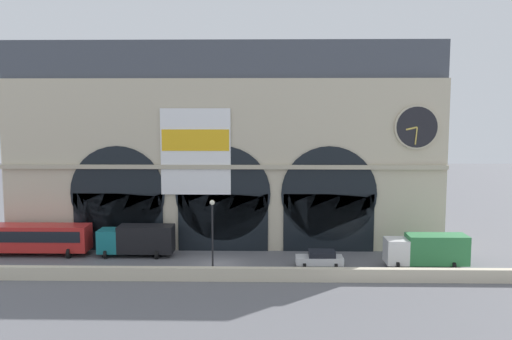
% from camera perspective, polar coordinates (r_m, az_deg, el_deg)
% --- Properties ---
extents(ground_plane, '(200.00, 200.00, 0.00)m').
position_cam_1_polar(ground_plane, '(51.01, -4.04, -10.17)').
color(ground_plane, slate).
extents(quay_parapet_wall, '(90.00, 0.70, 1.16)m').
position_cam_1_polar(quay_parapet_wall, '(46.16, -4.60, -11.20)').
color(quay_parapet_wall, beige).
rests_on(quay_parapet_wall, ground).
extents(station_building, '(46.11, 5.98, 21.80)m').
position_cam_1_polar(station_building, '(56.80, -3.40, 2.43)').
color(station_building, beige).
rests_on(station_building, ground).
extents(bus_west, '(11.00, 3.25, 3.10)m').
position_cam_1_polar(bus_west, '(58.08, -22.89, -6.80)').
color(bus_west, red).
rests_on(bus_west, ground).
extents(box_truck_midwest, '(7.50, 2.91, 3.12)m').
position_cam_1_polar(box_truck_midwest, '(54.59, -12.75, -7.36)').
color(box_truck_midwest, '#19727A').
rests_on(box_truck_midwest, ground).
extents(car_mideast, '(4.40, 2.22, 1.55)m').
position_cam_1_polar(car_mideast, '(50.18, 6.96, -9.52)').
color(car_mideast, white).
rests_on(car_mideast, ground).
extents(box_truck_east, '(7.50, 2.91, 3.12)m').
position_cam_1_polar(box_truck_east, '(51.92, 18.07, -8.23)').
color(box_truck_east, white).
rests_on(box_truck_east, ground).
extents(street_lamp_quayside, '(0.44, 0.44, 6.90)m').
position_cam_1_polar(street_lamp_quayside, '(45.95, -4.76, -6.33)').
color(street_lamp_quayside, black).
rests_on(street_lamp_quayside, ground).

